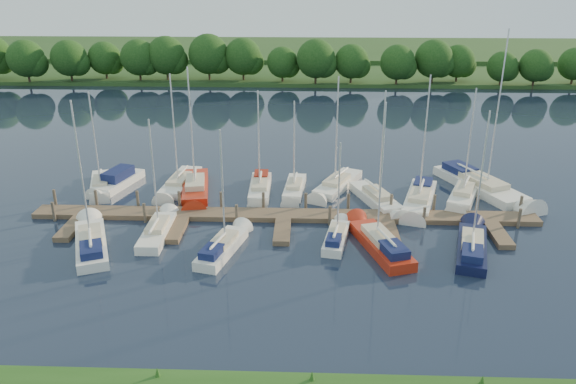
{
  "coord_description": "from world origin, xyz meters",
  "views": [
    {
      "loc": [
        1.8,
        -32.75,
        18.56
      ],
      "look_at": [
        0.33,
        8.0,
        2.2
      ],
      "focal_mm": 35.0,
      "sensor_mm": 36.0,
      "label": 1
    }
  ],
  "objects_px": {
    "sailboat_n_5": "(294,189)",
    "sailboat_s_2": "(223,248)",
    "dock": "(284,219)",
    "motorboat": "(118,182)",
    "sailboat_n_0": "(101,186)"
  },
  "relations": [
    {
      "from": "dock",
      "to": "motorboat",
      "type": "height_order",
      "value": "motorboat"
    },
    {
      "from": "dock",
      "to": "sailboat_n_5",
      "type": "distance_m",
      "value": 6.18
    },
    {
      "from": "dock",
      "to": "sailboat_n_0",
      "type": "height_order",
      "value": "sailboat_n_0"
    },
    {
      "from": "sailboat_n_5",
      "to": "sailboat_s_2",
      "type": "distance_m",
      "value": 12.32
    },
    {
      "from": "motorboat",
      "to": "sailboat_n_5",
      "type": "distance_m",
      "value": 16.13
    },
    {
      "from": "dock",
      "to": "motorboat",
      "type": "bearing_deg",
      "value": 155.65
    },
    {
      "from": "motorboat",
      "to": "sailboat_s_2",
      "type": "distance_m",
      "value": 16.72
    },
    {
      "from": "sailboat_n_0",
      "to": "sailboat_n_5",
      "type": "bearing_deg",
      "value": 162.01
    },
    {
      "from": "sailboat_s_2",
      "to": "motorboat",
      "type": "bearing_deg",
      "value": 147.96
    },
    {
      "from": "motorboat",
      "to": "dock",
      "type": "bearing_deg",
      "value": 171.96
    },
    {
      "from": "dock",
      "to": "sailboat_n_5",
      "type": "height_order",
      "value": "sailboat_n_5"
    },
    {
      "from": "motorboat",
      "to": "sailboat_s_2",
      "type": "xyz_separation_m",
      "value": [
        11.4,
        -12.23,
        -0.06
      ]
    },
    {
      "from": "sailboat_n_0",
      "to": "sailboat_n_5",
      "type": "xyz_separation_m",
      "value": [
        17.42,
        -0.2,
        0.0
      ]
    },
    {
      "from": "dock",
      "to": "sailboat_s_2",
      "type": "xyz_separation_m",
      "value": [
        -4.02,
        -5.25,
        0.13
      ]
    },
    {
      "from": "sailboat_n_0",
      "to": "sailboat_s_2",
      "type": "distance_m",
      "value": 17.2
    }
  ]
}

